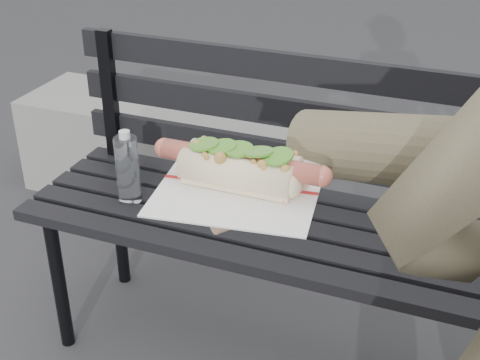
# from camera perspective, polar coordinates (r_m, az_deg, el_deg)

# --- Properties ---
(park_bench) EXTENTS (1.50, 0.44, 0.88)m
(park_bench) POSITION_cam_1_polar(r_m,az_deg,el_deg) (1.79, 5.51, -1.55)
(park_bench) COLOR black
(park_bench) RESTS_ON ground
(concrete_block) EXTENTS (1.20, 0.40, 0.40)m
(concrete_block) POSITION_cam_1_polar(r_m,az_deg,el_deg) (2.79, -6.17, 2.49)
(concrete_block) COLOR slate
(concrete_block) RESTS_ON ground
(held_hotdog) EXTENTS (0.64, 0.30, 0.20)m
(held_hotdog) POSITION_cam_1_polar(r_m,az_deg,el_deg) (0.80, 15.38, 1.30)
(held_hotdog) COLOR #4E4934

